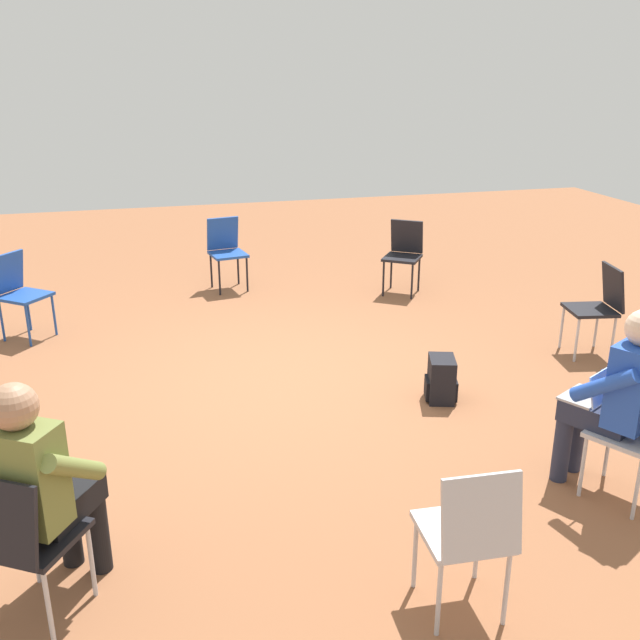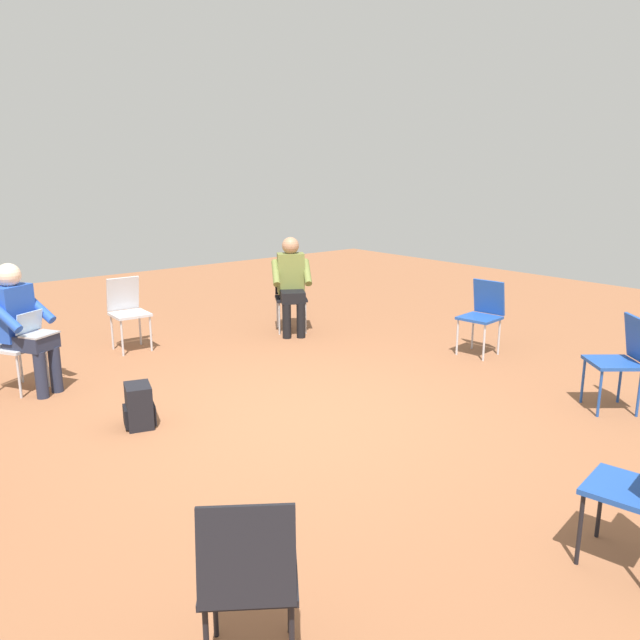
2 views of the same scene
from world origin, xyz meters
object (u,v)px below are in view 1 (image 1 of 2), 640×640
(person_in_olive, at_px, (40,480))
(chair_northeast, at_px, (23,536))
(chair_west, at_px, (599,304))
(chair_southwest, at_px, (404,251))
(person_with_laptop, at_px, (618,392))
(chair_southeast, at_px, (18,289))
(backpack_near_laptop_user, at_px, (441,382))
(chair_south, at_px, (226,248))
(chair_north, at_px, (469,530))

(person_in_olive, bearing_deg, chair_northeast, -90.00)
(chair_west, xyz_separation_m, chair_southwest, (1.03, -2.27, 0.00))
(chair_west, xyz_separation_m, person_with_laptop, (1.31, 2.01, 0.20))
(chair_southeast, distance_m, person_with_laptop, 5.47)
(person_in_olive, distance_m, backpack_near_laptop_user, 3.30)
(chair_southeast, relative_size, backpack_near_laptop_user, 2.36)
(chair_west, bearing_deg, chair_south, 55.92)
(chair_north, distance_m, chair_southwest, 5.31)
(chair_south, relative_size, person_with_laptop, 0.69)
(chair_north, relative_size, chair_southwest, 1.00)
(chair_west, height_order, chair_north, same)
(chair_southwest, bearing_deg, chair_west, 149.93)
(chair_southeast, relative_size, chair_northeast, 1.00)
(person_with_laptop, bearing_deg, backpack_near_laptop_user, 78.85)
(chair_southeast, height_order, chair_south, same)
(chair_south, distance_m, person_with_laptop, 5.26)
(chair_south, bearing_deg, chair_southeast, 17.85)
(chair_southeast, bearing_deg, chair_west, 109.58)
(chair_southwest, bearing_deg, chair_southeast, 41.59)
(chair_southeast, height_order, chair_southwest, same)
(chair_west, bearing_deg, chair_southwest, 34.73)
(chair_northeast, distance_m, person_in_olive, 0.26)
(chair_west, bearing_deg, chair_northeast, 126.49)
(chair_southwest, xyz_separation_m, person_in_olive, (3.57, 4.42, 0.20))
(chair_north, height_order, person_with_laptop, person_with_laptop)
(person_in_olive, bearing_deg, chair_west, 56.91)
(chair_south, xyz_separation_m, backpack_near_laptop_user, (-1.24, 3.50, -0.34))
(person_with_laptop, xyz_separation_m, backpack_near_laptop_user, (0.47, -1.48, -0.53))
(chair_west, relative_size, chair_north, 1.00)
(chair_northeast, height_order, person_with_laptop, person_with_laptop)
(chair_northeast, xyz_separation_m, person_with_laptop, (-3.38, -0.29, 0.20))
(backpack_near_laptop_user, bearing_deg, person_in_olive, 29.89)
(chair_north, height_order, chair_northeast, same)
(chair_southwest, bearing_deg, person_in_olive, 86.67)
(backpack_near_laptop_user, bearing_deg, chair_south, -70.41)
(chair_southwest, xyz_separation_m, person_with_laptop, (0.28, 4.28, 0.20))
(chair_southeast, xyz_separation_m, chair_south, (-2.18, -1.14, 0.00))
(chair_southwest, bearing_deg, chair_south, 16.33)
(chair_west, height_order, person_with_laptop, person_with_laptop)
(chair_north, xyz_separation_m, chair_south, (0.37, -5.75, 0.00))
(chair_south, relative_size, person_in_olive, 0.69)
(chair_north, relative_size, chair_northeast, 1.00)
(chair_south, bearing_deg, person_in_olive, 63.25)
(chair_southwest, xyz_separation_m, chair_south, (1.99, -0.70, 0.00))
(chair_west, xyz_separation_m, backpack_near_laptop_user, (1.78, 0.53, -0.34))
(person_in_olive, bearing_deg, chair_southwest, 82.89)
(chair_west, relative_size, chair_southwest, 1.00)
(chair_southwest, relative_size, chair_northeast, 1.00)
(chair_west, distance_m, chair_north, 3.85)
(chair_southeast, bearing_deg, backpack_near_laptop_user, 94.36)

